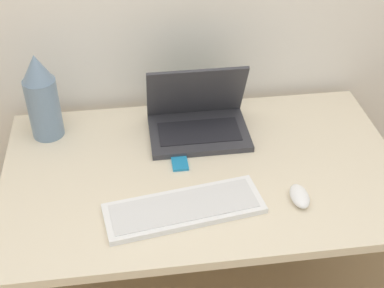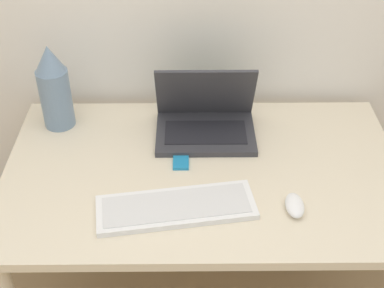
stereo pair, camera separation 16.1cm
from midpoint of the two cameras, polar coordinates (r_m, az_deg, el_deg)
desk at (r=1.73m, az=-1.50°, el=-4.92°), size 1.25×0.75×0.73m
laptop at (r=1.80m, az=-1.94°, el=2.69°), size 0.33×0.24×0.24m
keyboard at (r=1.53m, az=-3.88°, el=-6.99°), size 0.47×0.22×0.02m
mouse at (r=1.57m, az=8.54°, el=-5.65°), size 0.05×0.10×0.03m
vase at (r=1.82m, az=-18.20°, el=4.67°), size 0.11×0.11×0.30m
mp3_player at (r=1.69m, az=-4.04°, el=-2.19°), size 0.05×0.07×0.01m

